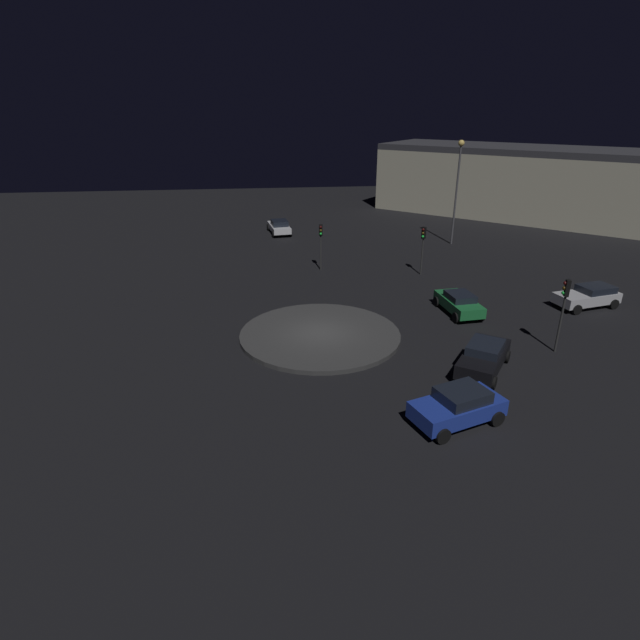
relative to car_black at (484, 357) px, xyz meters
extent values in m
plane|color=black|center=(7.76, -5.08, -0.78)|extent=(114.41, 114.41, 0.00)
cylinder|color=#383838|center=(7.76, -5.08, -0.66)|extent=(9.39, 9.39, 0.25)
cube|color=black|center=(0.02, 0.02, -0.09)|extent=(4.06, 4.59, 0.74)
cube|color=black|center=(-0.07, -0.09, 0.50)|extent=(2.49, 2.58, 0.43)
cylinder|color=black|center=(0.24, 1.82, -0.46)|extent=(0.56, 0.65, 0.65)
cylinder|color=black|center=(1.68, 0.75, -0.46)|extent=(0.56, 0.65, 0.65)
cylinder|color=black|center=(-1.65, -0.71, -0.46)|extent=(0.56, 0.65, 0.65)
cylinder|color=black|center=(-0.21, -1.78, -0.46)|extent=(0.56, 0.65, 0.65)
cube|color=silver|center=(-10.46, -7.64, -0.11)|extent=(4.53, 2.59, 0.67)
cube|color=black|center=(-11.12, -7.78, 0.44)|extent=(2.44, 1.96, 0.44)
cylinder|color=black|center=(-9.13, -6.47, -0.45)|extent=(0.70, 0.35, 0.67)
cylinder|color=black|center=(-8.78, -8.21, -0.45)|extent=(0.70, 0.35, 0.67)
cylinder|color=black|center=(-12.13, -7.08, -0.45)|extent=(0.70, 0.35, 0.67)
cylinder|color=black|center=(-11.78, -8.82, -0.45)|extent=(0.70, 0.35, 0.67)
cube|color=#1E7238|center=(-1.60, -7.61, -0.12)|extent=(2.08, 4.15, 0.64)
cube|color=black|center=(-1.61, -7.53, 0.41)|extent=(1.68, 1.96, 0.42)
cylinder|color=black|center=(-2.59, -6.25, -0.44)|extent=(0.28, 0.70, 0.68)
cylinder|color=black|center=(-0.87, -6.09, -0.44)|extent=(0.28, 0.70, 0.68)
cylinder|color=black|center=(-2.33, -9.13, -0.44)|extent=(0.28, 0.70, 0.68)
cylinder|color=black|center=(-0.61, -8.97, -0.44)|extent=(0.28, 0.70, 0.68)
cube|color=white|center=(8.90, -31.12, -0.14)|extent=(2.34, 4.56, 0.57)
cube|color=black|center=(8.86, -30.79, 0.41)|extent=(1.81, 2.09, 0.53)
cylinder|color=black|center=(9.99, -32.56, -0.43)|extent=(0.31, 0.73, 0.71)
cylinder|color=black|center=(8.21, -32.80, -0.43)|extent=(0.31, 0.73, 0.71)
cylinder|color=black|center=(9.58, -29.44, -0.43)|extent=(0.31, 0.73, 0.71)
cylinder|color=black|center=(7.81, -29.68, -0.43)|extent=(0.31, 0.73, 0.71)
cube|color=#1E38A5|center=(3.04, 4.32, -0.08)|extent=(4.34, 3.01, 0.73)
cube|color=black|center=(2.85, 4.26, 0.53)|extent=(2.41, 2.17, 0.50)
cylinder|color=black|center=(4.09, 5.65, -0.45)|extent=(0.71, 0.42, 0.67)
cylinder|color=black|center=(4.68, 3.90, -0.45)|extent=(0.71, 0.42, 0.67)
cylinder|color=black|center=(1.39, 4.74, -0.45)|extent=(0.71, 0.42, 0.67)
cylinder|color=black|center=(1.98, 3.00, -0.45)|extent=(0.71, 0.42, 0.67)
cylinder|color=#2D2D2D|center=(-1.65, -15.85, 0.68)|extent=(0.12, 0.12, 2.92)
cube|color=black|center=(-1.65, -15.85, 2.59)|extent=(0.37, 0.36, 0.90)
sphere|color=#3F0C0C|center=(-1.55, -15.74, 2.86)|extent=(0.20, 0.20, 0.20)
sphere|color=#4C380F|center=(-1.55, -15.74, 2.59)|extent=(0.20, 0.20, 0.20)
sphere|color=#1EE53F|center=(-1.55, -15.74, 2.32)|extent=(0.20, 0.20, 0.20)
cylinder|color=#2D2D2D|center=(6.13, -17.98, 0.65)|extent=(0.12, 0.12, 2.86)
cube|color=black|center=(6.13, -17.98, 2.53)|extent=(0.33, 0.26, 0.90)
sphere|color=#3F0C0C|center=(6.15, -17.84, 2.80)|extent=(0.20, 0.20, 0.20)
sphere|color=#4C380F|center=(6.15, -17.84, 2.53)|extent=(0.20, 0.20, 0.20)
sphere|color=#1EE53F|center=(6.15, -17.84, 2.26)|extent=(0.20, 0.20, 0.20)
cylinder|color=#2D2D2D|center=(-4.87, -1.57, 0.84)|extent=(0.12, 0.12, 3.25)
cube|color=black|center=(-4.87, -1.57, 2.92)|extent=(0.29, 0.35, 0.90)
sphere|color=#3F0C0C|center=(-4.73, -1.61, 3.19)|extent=(0.20, 0.20, 0.20)
sphere|color=#4C380F|center=(-4.73, -1.61, 2.92)|extent=(0.20, 0.20, 0.20)
sphere|color=#1EE53F|center=(-4.73, -1.61, 2.65)|extent=(0.20, 0.20, 0.20)
cylinder|color=#4C4C51|center=(-7.49, -24.84, 3.77)|extent=(0.18, 0.18, 9.11)
sphere|color=#F9D166|center=(-7.49, -24.84, 8.50)|extent=(0.56, 0.56, 0.56)
cube|color=#B7B299|center=(-19.86, -36.98, 2.85)|extent=(31.43, 29.41, 7.27)
cube|color=#333338|center=(-19.86, -36.98, 6.84)|extent=(31.43, 29.41, 0.70)
camera|label=1|loc=(11.06, 22.04, 11.89)|focal=28.82mm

